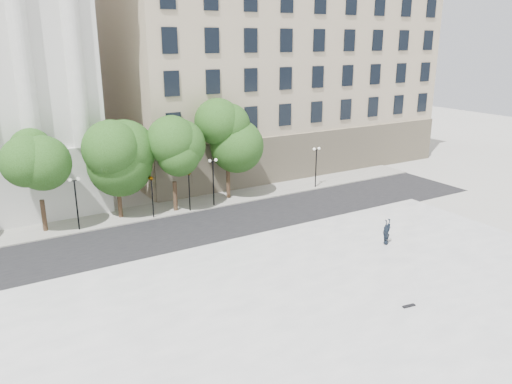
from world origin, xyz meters
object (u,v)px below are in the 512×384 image
person_lying (386,241)px  skateboard (409,306)px  traffic_light_west (151,176)px  traffic_light_east (188,170)px

person_lying → skateboard: 8.68m
traffic_light_west → skateboard: (6.71, -21.73, -3.20)m
traffic_light_west → person_lying: size_ratio=2.24×
traffic_light_west → person_lying: bearing=-51.1°
traffic_light_west → person_lying: traffic_light_west is taller
traffic_light_west → skateboard: 22.96m
person_lying → skateboard: (-5.19, -6.95, -0.22)m
traffic_light_east → person_lying: traffic_light_east is taller
traffic_light_east → traffic_light_west: bearing=180.0°
skateboard → traffic_light_east: bearing=107.0°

